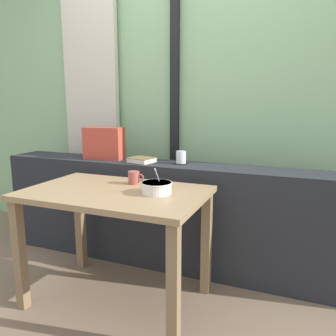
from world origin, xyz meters
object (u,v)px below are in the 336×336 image
object	(u,v)px
juice_glass	(181,157)
soup_bowl	(156,188)
breakfast_table	(115,208)
coaster_square	(181,163)
throw_pillow	(104,143)
closed_book	(141,160)
ceramic_mug	(134,178)

from	to	relation	value
juice_glass	soup_bowl	size ratio (longest dim) A/B	0.50
breakfast_table	coaster_square	size ratio (longest dim) A/B	11.14
breakfast_table	throw_pillow	world-z (taller)	throw_pillow
soup_bowl	breakfast_table	bearing A→B (deg)	-173.63
soup_bowl	coaster_square	bearing A→B (deg)	95.71
juice_glass	soup_bowl	distance (m)	0.60
closed_book	throw_pillow	distance (m)	0.38
closed_book	ceramic_mug	world-z (taller)	closed_book
breakfast_table	throw_pillow	distance (m)	0.82
breakfast_table	closed_book	xyz separation A→B (m)	(-0.10, 0.56, 0.21)
breakfast_table	coaster_square	world-z (taller)	coaster_square
ceramic_mug	juice_glass	bearing A→B (deg)	67.25
coaster_square	soup_bowl	bearing A→B (deg)	-84.29
closed_book	throw_pillow	xyz separation A→B (m)	(-0.36, 0.04, 0.11)
coaster_square	soup_bowl	xyz separation A→B (m)	(0.06, -0.59, -0.05)
closed_book	ceramic_mug	size ratio (longest dim) A/B	1.93
soup_bowl	ceramic_mug	xyz separation A→B (m)	(-0.24, 0.16, 0.01)
breakfast_table	closed_book	distance (m)	0.61
coaster_square	juice_glass	xyz separation A→B (m)	(0.00, 0.00, 0.05)
breakfast_table	soup_bowl	world-z (taller)	soup_bowl
soup_bowl	throw_pillow	bearing A→B (deg)	141.91
juice_glass	throw_pillow	world-z (taller)	throw_pillow
throw_pillow	soup_bowl	xyz separation A→B (m)	(0.72, -0.57, -0.17)
closed_book	coaster_square	bearing A→B (deg)	11.09
closed_book	throw_pillow	world-z (taller)	throw_pillow
coaster_square	ceramic_mug	world-z (taller)	ceramic_mug
juice_glass	ceramic_mug	xyz separation A→B (m)	(-0.18, -0.42, -0.08)
closed_book	ceramic_mug	xyz separation A→B (m)	(0.13, -0.36, -0.05)
throw_pillow	ceramic_mug	xyz separation A→B (m)	(0.49, -0.40, -0.16)
closed_book	throw_pillow	bearing A→B (deg)	174.05
breakfast_table	throw_pillow	xyz separation A→B (m)	(-0.45, 0.60, 0.32)
breakfast_table	ceramic_mug	distance (m)	0.25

